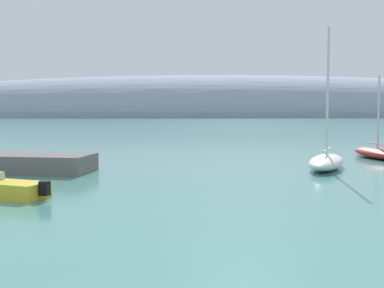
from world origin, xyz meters
The scene contains 4 objects.
distant_ridge centered at (26.27, 216.15, 0.00)m, with size 371.62×67.74×35.45m, color #8E99AD.
sailboat_white_near_shore centered at (8.71, 30.66, 0.58)m, with size 5.09×7.64×9.93m.
sailboat_red_mid_mooring centered at (15.44, 37.84, 0.47)m, with size 2.82×7.23×7.00m.
motorboat_yellow_foreground centered at (-10.77, 20.70, 0.43)m, with size 5.30×3.66×1.17m.
Camera 1 is at (-2.63, -4.47, 4.44)m, focal length 47.64 mm.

